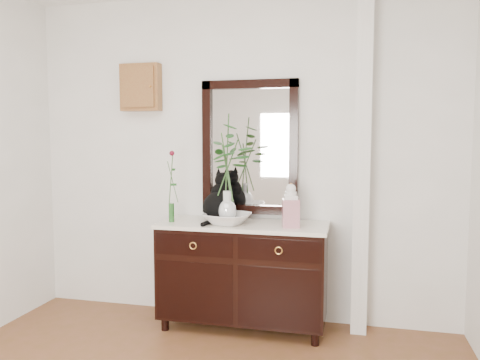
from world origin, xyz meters
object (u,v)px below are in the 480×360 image
(sideboard, at_px, (243,270))
(ginger_jar, at_px, (291,205))
(lotus_bowl, at_px, (227,219))
(cat, at_px, (219,197))

(sideboard, relative_size, ginger_jar, 3.95)
(lotus_bowl, bearing_deg, sideboard, 33.38)
(cat, height_order, ginger_jar, cat)
(sideboard, height_order, cat, cat)
(sideboard, distance_m, lotus_bowl, 0.44)
(ginger_jar, bearing_deg, lotus_bowl, 179.56)
(sideboard, distance_m, cat, 0.61)
(lotus_bowl, bearing_deg, cat, 132.20)
(sideboard, height_order, ginger_jar, ginger_jar)
(sideboard, xyz_separation_m, ginger_jar, (0.39, -0.08, 0.54))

